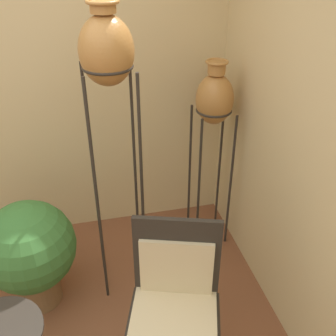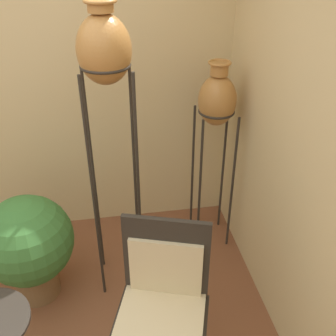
# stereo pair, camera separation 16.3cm
# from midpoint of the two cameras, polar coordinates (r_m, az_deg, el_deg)

# --- Properties ---
(wall_back) EXTENTS (7.33, 0.06, 2.70)m
(wall_back) POSITION_cam_midpoint_polar(r_m,az_deg,el_deg) (3.25, -19.37, 11.54)
(wall_back) COLOR #D1B784
(wall_back) RESTS_ON ground_plane
(vase_stand_tall) EXTENTS (0.32, 0.32, 2.04)m
(vase_stand_tall) POSITION_cam_midpoint_polar(r_m,az_deg,el_deg) (2.33, -7.12, 15.49)
(vase_stand_tall) COLOR #28231E
(vase_stand_tall) RESTS_ON ground_plane
(vase_stand_medium) EXTENTS (0.29, 0.29, 1.58)m
(vase_stand_medium) POSITION_cam_midpoint_polar(r_m,az_deg,el_deg) (2.95, 8.72, 9.15)
(vase_stand_medium) COLOR #28231E
(vase_stand_medium) RESTS_ON ground_plane
(chair) EXTENTS (0.63, 0.63, 1.08)m
(chair) POSITION_cam_midpoint_polar(r_m,az_deg,el_deg) (2.26, 1.36, -18.73)
(chair) COLOR #28231E
(chair) RESTS_ON ground_plane
(potted_plant) EXTENTS (0.64, 0.64, 0.83)m
(potted_plant) POSITION_cam_midpoint_polar(r_m,az_deg,el_deg) (2.93, -18.09, -10.52)
(potted_plant) COLOR brown
(potted_plant) RESTS_ON ground_plane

